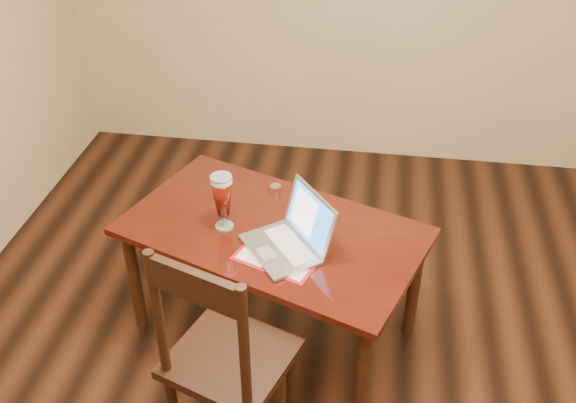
# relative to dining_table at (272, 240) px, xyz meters

# --- Properties ---
(room_shell) EXTENTS (4.51, 5.01, 2.71)m
(room_shell) POSITION_rel_dining_table_xyz_m (0.47, -0.57, 1.16)
(room_shell) COLOR tan
(room_shell) RESTS_ON ground
(dining_table) EXTENTS (1.60, 1.24, 0.95)m
(dining_table) POSITION_rel_dining_table_xyz_m (0.00, 0.00, 0.00)
(dining_table) COLOR #441009
(dining_table) RESTS_ON ground
(dining_chair) EXTENTS (0.59, 0.58, 1.11)m
(dining_chair) POSITION_rel_dining_table_xyz_m (-0.07, -0.69, -0.08)
(dining_chair) COLOR black
(dining_chair) RESTS_ON ground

